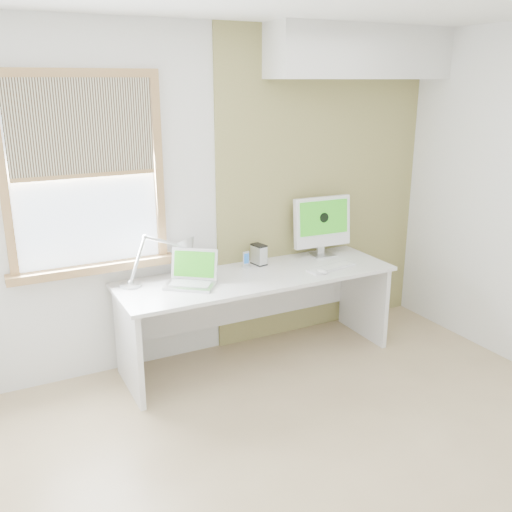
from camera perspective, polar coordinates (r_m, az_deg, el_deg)
room at (r=3.05m, az=9.06°, el=0.17°), size 4.04×3.54×2.64m
accent_wall at (r=4.99m, az=6.66°, el=6.96°), size 2.00×0.02×2.60m
soffit at (r=4.89m, az=10.37°, el=19.54°), size 1.60×0.40×0.42m
window at (r=4.17m, az=-16.78°, el=7.72°), size 1.20×0.14×1.42m
desk at (r=4.55m, az=-0.20°, el=-3.97°), size 2.20×0.70×0.73m
desk_lamp at (r=4.33m, az=-7.91°, el=0.23°), size 0.67×0.27×0.38m
laptop at (r=4.24m, az=-6.45°, el=-2.01°), size 0.45×0.44×0.25m
phone_dock at (r=4.59m, az=-1.01°, el=-0.71°), size 0.09×0.09×0.13m
external_drive at (r=4.65m, az=0.29°, el=0.15°), size 0.10×0.14×0.17m
imac at (r=4.88m, az=6.66°, el=3.31°), size 0.53×0.18×0.51m
keyboard at (r=4.61m, az=7.56°, el=-1.14°), size 0.45×0.19×0.02m
mouse at (r=4.49m, az=6.69°, el=-1.53°), size 0.08×0.12×0.03m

